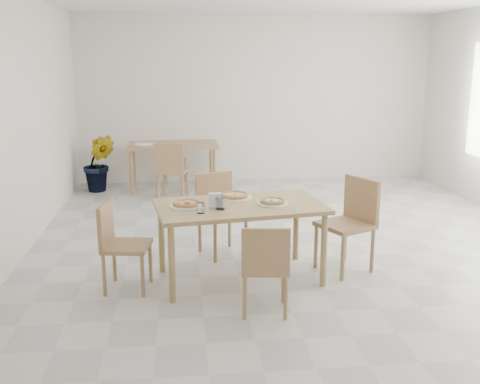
{
  "coord_description": "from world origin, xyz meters",
  "views": [
    {
      "loc": [
        -1.27,
        -6.05,
        2.12
      ],
      "look_at": [
        -0.74,
        -0.95,
        0.87
      ],
      "focal_mm": 42.0,
      "sensor_mm": 36.0,
      "label": 1
    }
  ],
  "objects": [
    {
      "name": "chair_north",
      "position": [
        -0.88,
        -0.17,
        0.51
      ],
      "size": [
        0.57,
        0.57,
        0.88
      ],
      "rotation": [
        0.0,
        0.0,
        0.41
      ],
      "color": "#A07150",
      "rests_on": "ground"
    },
    {
      "name": "chair_west",
      "position": [
        -1.87,
        -1.07,
        0.48
      ],
      "size": [
        0.46,
        0.46,
        0.83
      ],
      "rotation": [
        0.0,
        0.0,
        1.42
      ],
      "color": "#A07150",
      "rests_on": "ground"
    },
    {
      "name": "second_table",
      "position": [
        -1.42,
        2.9,
        0.66
      ],
      "size": [
        1.45,
        0.86,
        0.75
      ],
      "rotation": [
        0.0,
        0.0,
        0.03
      ],
      "color": "#A07150",
      "rests_on": "ground"
    },
    {
      "name": "plate_mushroom",
      "position": [
        -0.43,
        -0.98,
        0.76
      ],
      "size": [
        0.3,
        0.3,
        0.02
      ],
      "primitive_type": "cylinder",
      "color": "white",
      "rests_on": "main_table"
    },
    {
      "name": "plate_empty",
      "position": [
        -1.87,
        2.85,
        0.76
      ],
      "size": [
        0.28,
        0.28,
        0.02
      ],
      "primitive_type": "cylinder",
      "color": "white",
      "rests_on": "second_table"
    },
    {
      "name": "main_table",
      "position": [
        -0.74,
        -0.95,
        0.67
      ],
      "size": [
        1.68,
        1.11,
        0.75
      ],
      "rotation": [
        0.0,
        0.0,
        0.15
      ],
      "color": "tan",
      "rests_on": "ground"
    },
    {
      "name": "pizza_margherita",
      "position": [
        -0.76,
        -0.72,
        0.78
      ],
      "size": [
        0.32,
        0.32,
        0.03
      ],
      "rotation": [
        0.0,
        0.0,
        0.19
      ],
      "color": "tan",
      "rests_on": "plate_margherita"
    },
    {
      "name": "chair_back_n",
      "position": [
        -1.43,
        3.66,
        0.45
      ],
      "size": [
        0.44,
        0.44,
        0.77
      ],
      "rotation": [
        0.0,
        0.0,
        0.18
      ],
      "color": "#A07150",
      "rests_on": "ground"
    },
    {
      "name": "fork_a",
      "position": [
        -0.85,
        -1.18,
        0.75
      ],
      "size": [
        0.02,
        0.18,
        0.01
      ],
      "primitive_type": "cube",
      "rotation": [
        0.0,
        0.0,
        -0.03
      ],
      "color": "silver",
      "rests_on": "main_table"
    },
    {
      "name": "plate_pepperoni",
      "position": [
        -1.24,
        -0.98,
        0.76
      ],
      "size": [
        0.32,
        0.32,
        0.02
      ],
      "primitive_type": "cylinder",
      "color": "white",
      "rests_on": "main_table"
    },
    {
      "name": "tumbler_b",
      "position": [
        -1.11,
        -1.21,
        0.8
      ],
      "size": [
        0.07,
        0.07,
        0.1
      ],
      "primitive_type": "cylinder",
      "color": "white",
      "rests_on": "main_table"
    },
    {
      "name": "napkin_holder",
      "position": [
        -0.98,
        -1.06,
        0.82
      ],
      "size": [
        0.13,
        0.06,
        0.14
      ],
      "rotation": [
        0.0,
        0.0,
        -0.01
      ],
      "color": "silver",
      "rests_on": "main_table"
    },
    {
      "name": "pizza_mushroom",
      "position": [
        -0.43,
        -0.98,
        0.78
      ],
      "size": [
        0.31,
        0.31,
        0.03
      ],
      "rotation": [
        0.0,
        0.0,
        0.39
      ],
      "color": "tan",
      "rests_on": "plate_mushroom"
    },
    {
      "name": "chair_south",
      "position": [
        -0.61,
        -1.75,
        0.46
      ],
      "size": [
        0.44,
        0.44,
        0.79
      ],
      "rotation": [
        0.0,
        0.0,
        3.02
      ],
      "color": "#A07150",
      "rests_on": "ground"
    },
    {
      "name": "plate_margherita",
      "position": [
        -0.76,
        -0.72,
        0.76
      ],
      "size": [
        0.34,
        0.34,
        0.02
      ],
      "primitive_type": "cylinder",
      "color": "white",
      "rests_on": "main_table"
    },
    {
      "name": "chair_east",
      "position": [
        0.41,
        -0.79,
        0.54
      ],
      "size": [
        0.62,
        0.62,
        0.93
      ],
      "rotation": [
        0.0,
        0.0,
        -1.11
      ],
      "color": "#A07150",
      "rests_on": "ground"
    },
    {
      "name": "chair_back_s",
      "position": [
        -1.43,
        2.17,
        0.51
      ],
      "size": [
        0.51,
        0.51,
        0.87
      ],
      "rotation": [
        0.0,
        0.0,
        2.92
      ],
      "color": "#A07150",
      "rests_on": "ground"
    },
    {
      "name": "pizza_pepperoni",
      "position": [
        -1.24,
        -0.98,
        0.78
      ],
      "size": [
        0.33,
        0.33,
        0.03
      ],
      "rotation": [
        0.0,
        0.0,
        -0.37
      ],
      "color": "tan",
      "rests_on": "plate_pepperoni"
    },
    {
      "name": "potted_plant",
      "position": [
        -2.59,
        2.9,
        0.46
      ],
      "size": [
        0.53,
        0.43,
        0.91
      ],
      "primitive_type": "imported",
      "rotation": [
        0.0,
        0.0,
        0.06
      ],
      "color": "#225B1B",
      "rests_on": "ground"
    },
    {
      "name": "fork_b",
      "position": [
        -0.24,
        -1.2,
        0.75
      ],
      "size": [
        0.06,
        0.19,
        0.01
      ],
      "primitive_type": "cube",
      "rotation": [
        0.0,
        0.0,
        -0.24
      ],
      "color": "silver",
      "rests_on": "main_table"
    },
    {
      "name": "tumbler_a",
      "position": [
        -0.93,
        -1.12,
        0.8
      ],
      "size": [
        0.08,
        0.08,
        0.11
      ],
      "primitive_type": "cylinder",
      "color": "white",
      "rests_on": "main_table"
    }
  ]
}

